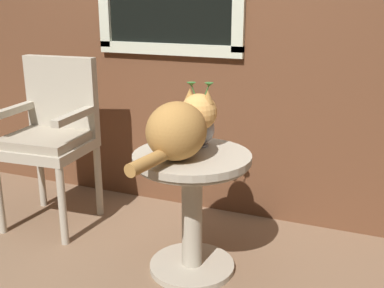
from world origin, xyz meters
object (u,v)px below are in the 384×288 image
object	(u,v)px
wicker_chair	(52,130)
cat	(181,127)
wicker_side_table	(192,191)
pewter_vase_with_ivy	(200,127)

from	to	relation	value
wicker_chair	cat	distance (m)	1.02
wicker_side_table	cat	world-z (taller)	cat
wicker_side_table	cat	size ratio (longest dim) A/B	0.98
pewter_vase_with_ivy	wicker_chair	bearing A→B (deg)	175.03
wicker_side_table	pewter_vase_with_ivy	xyz separation A→B (m)	(-0.01, 0.13, 0.29)
wicker_side_table	pewter_vase_with_ivy	bearing A→B (deg)	96.03
cat	pewter_vase_with_ivy	world-z (taller)	pewter_vase_with_ivy
wicker_chair	cat	world-z (taller)	wicker_chair
cat	pewter_vase_with_ivy	xyz separation A→B (m)	(0.02, 0.19, -0.04)
pewter_vase_with_ivy	cat	bearing A→B (deg)	-95.10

